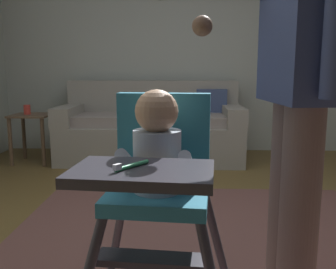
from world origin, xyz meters
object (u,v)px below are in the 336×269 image
at_px(high_chair, 158,169).
at_px(side_table, 32,127).
at_px(couch, 152,129).
at_px(adult_standing, 298,86).
at_px(sippy_cup, 27,110).

height_order(high_chair, side_table, high_chair).
height_order(couch, side_table, couch).
bearing_deg(adult_standing, side_table, -56.64).
distance_m(high_chair, sippy_cup, 3.03).
distance_m(couch, side_table, 1.28).
bearing_deg(high_chair, side_table, -144.68).
relative_size(couch, side_table, 3.79).
height_order(adult_standing, sippy_cup, adult_standing).
xyz_separation_m(side_table, sippy_cup, (-0.04, 0.00, 0.19)).
xyz_separation_m(adult_standing, sippy_cup, (-2.04, 2.56, -0.36)).
height_order(high_chair, sippy_cup, high_chair).
relative_size(high_chair, adult_standing, 0.56).
distance_m(couch, sippy_cup, 1.34).
bearing_deg(high_chair, adult_standing, 99.72).
height_order(couch, high_chair, high_chair).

